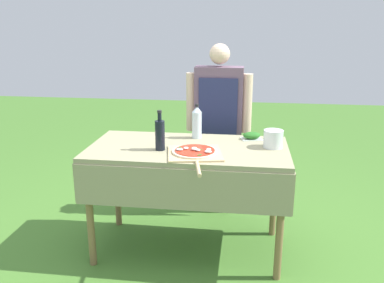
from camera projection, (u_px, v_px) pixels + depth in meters
name	position (u px, v px, depth m)	size (l,w,h in m)	color
ground_plane	(189.00, 248.00, 3.11)	(12.00, 12.00, 0.00)	#477A2D
prep_table	(188.00, 161.00, 2.91)	(1.42, 0.74, 0.81)	gray
person_cook	(219.00, 116.00, 3.49)	(0.56, 0.19, 1.49)	#4C4C51
pizza_on_peel	(195.00, 153.00, 2.71)	(0.42, 0.62, 0.06)	#D1B27F
oil_bottle	(160.00, 134.00, 2.78)	(0.07, 0.07, 0.28)	black
water_bottle	(197.00, 122.00, 3.07)	(0.07, 0.07, 0.26)	silver
herb_container	(252.00, 136.00, 3.06)	(0.18, 0.15, 0.06)	silver
mixing_tub	(273.00, 139.00, 2.85)	(0.14, 0.14, 0.13)	silver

